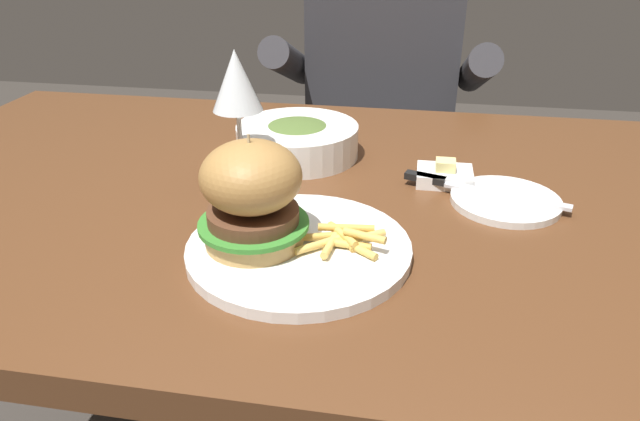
{
  "coord_description": "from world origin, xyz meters",
  "views": [
    {
      "loc": [
        0.16,
        -0.74,
        1.1
      ],
      "look_at": [
        0.06,
        -0.15,
        0.78
      ],
      "focal_mm": 32.0,
      "sensor_mm": 36.0,
      "label": 1
    }
  ],
  "objects": [
    {
      "name": "dining_table",
      "position": [
        0.0,
        0.0,
        0.65
      ],
      "size": [
        1.4,
        0.82,
        0.74
      ],
      "color": "#56331C",
      "rests_on": "ground"
    },
    {
      "name": "main_plate",
      "position": [
        0.04,
        -0.18,
        0.75
      ],
      "size": [
        0.27,
        0.27,
        0.01
      ],
      "primitive_type": "cylinder",
      "color": "white",
      "rests_on": "dining_table"
    },
    {
      "name": "burger_sandwich",
      "position": [
        -0.01,
        -0.18,
        0.82
      ],
      "size": [
        0.13,
        0.13,
        0.13
      ],
      "color": "tan",
      "rests_on": "main_plate"
    },
    {
      "name": "fries_pile",
      "position": [
        0.09,
        -0.17,
        0.76
      ],
      "size": [
        0.1,
        0.08,
        0.02
      ],
      "color": "gold",
      "rests_on": "main_plate"
    },
    {
      "name": "wine_glass",
      "position": [
        -0.09,
        0.02,
        0.89
      ],
      "size": [
        0.07,
        0.07,
        0.2
      ],
      "color": "silver",
      "rests_on": "dining_table"
    },
    {
      "name": "bread_plate",
      "position": [
        0.29,
        0.0,
        0.74
      ],
      "size": [
        0.15,
        0.15,
        0.01
      ],
      "primitive_type": "cylinder",
      "color": "white",
      "rests_on": "dining_table"
    },
    {
      "name": "table_knife",
      "position": [
        0.25,
        0.02,
        0.75
      ],
      "size": [
        0.23,
        0.08,
        0.01
      ],
      "color": "silver",
      "rests_on": "bread_plate"
    },
    {
      "name": "butter_dish",
      "position": [
        0.21,
        0.06,
        0.75
      ],
      "size": [
        0.08,
        0.07,
        0.04
      ],
      "color": "white",
      "rests_on": "dining_table"
    },
    {
      "name": "soup_bowl",
      "position": [
        -0.03,
        0.13,
        0.77
      ],
      "size": [
        0.2,
        0.2,
        0.06
      ],
      "color": "white",
      "rests_on": "dining_table"
    },
    {
      "name": "diner_person",
      "position": [
        0.08,
        0.69,
        0.56
      ],
      "size": [
        0.51,
        0.36,
        1.18
      ],
      "color": "#282833",
      "rests_on": "ground"
    }
  ]
}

